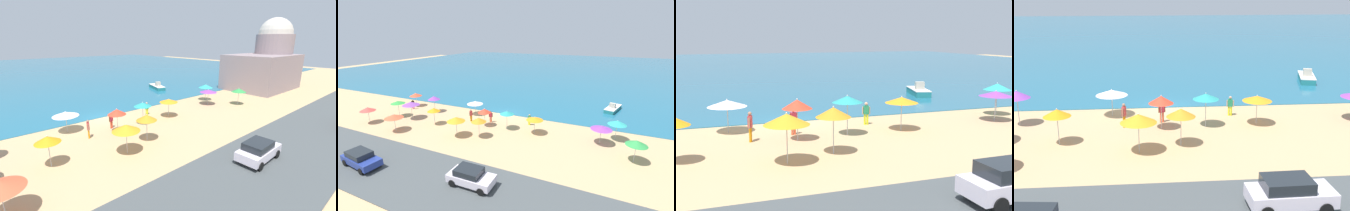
{
  "view_description": "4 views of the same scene",
  "coord_description": "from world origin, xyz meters",
  "views": [
    {
      "loc": [
        -10.43,
        -24.13,
        8.69
      ],
      "look_at": [
        6.95,
        -4.1,
        1.09
      ],
      "focal_mm": 24.0,
      "sensor_mm": 36.0,
      "label": 1
    },
    {
      "loc": [
        13.9,
        -30.33,
        12.08
      ],
      "look_at": [
        0.99,
        -2.04,
        2.17
      ],
      "focal_mm": 24.0,
      "sensor_mm": 36.0,
      "label": 2
    },
    {
      "loc": [
        -6.22,
        -28.96,
        6.17
      ],
      "look_at": [
        2.16,
        -5.5,
        1.95
      ],
      "focal_mm": 45.0,
      "sensor_mm": 36.0,
      "label": 3
    },
    {
      "loc": [
        -1.73,
        -33.8,
        9.9
      ],
      "look_at": [
        0.99,
        -3.11,
        1.06
      ],
      "focal_mm": 45.0,
      "sensor_mm": 36.0,
      "label": 4
    }
  ],
  "objects": [
    {
      "name": "coastal_road",
      "position": [
        0.0,
        -18.0,
        0.03
      ],
      "size": [
        80.0,
        8.0,
        0.06
      ],
      "primitive_type": "cube",
      "color": "#474C4D",
      "rests_on": "ground_plane"
    },
    {
      "name": "beach_umbrella_7",
      "position": [
        15.65,
        -2.75,
        2.21
      ],
      "size": [
        2.11,
        2.11,
        2.53
      ],
      "color": "#B2B2B7",
      "rests_on": "ground_plane"
    },
    {
      "name": "beach_umbrella_8",
      "position": [
        -11.0,
        -3.64,
        2.33
      ],
      "size": [
        1.9,
        1.9,
        2.67
      ],
      "color": "#B2B2B7",
      "rests_on": "ground_plane"
    },
    {
      "name": "beach_umbrella_2",
      "position": [
        -2.22,
        -9.68,
        2.21
      ],
      "size": [
        2.23,
        2.23,
        2.55
      ],
      "color": "#B2B2B7",
      "rests_on": "ground_plane"
    },
    {
      "name": "parked_car_3",
      "position": [
        4.64,
        -17.08,
        0.85
      ],
      "size": [
        3.96,
        1.95,
        1.51
      ],
      "color": "silver",
      "rests_on": "coastal_road"
    },
    {
      "name": "beach_umbrella_1",
      "position": [
        -10.48,
        -11.7,
        2.0
      ],
      "size": [
        2.36,
        2.36,
        2.31
      ],
      "color": "#B2B2B7",
      "rests_on": "ground_plane"
    },
    {
      "name": "bather_2",
      "position": [
        4.82,
        -2.61,
        0.88
      ],
      "size": [
        0.56,
        0.29,
        1.58
      ],
      "color": "yellow",
      "rests_on": "ground_plane"
    },
    {
      "name": "bather_3",
      "position": [
        -0.59,
        -3.85,
        0.93
      ],
      "size": [
        0.54,
        0.33,
        1.66
      ],
      "color": "#EC5D39",
      "rests_on": "ground_plane"
    },
    {
      "name": "beach_umbrella_11",
      "position": [
        14.02,
        -4.59,
        1.99
      ],
      "size": [
        2.36,
        2.36,
        2.24
      ],
      "color": "#B2B2B7",
      "rests_on": "ground_plane"
    },
    {
      "name": "beach_umbrella_15",
      "position": [
        -11.99,
        -7.43,
        2.32
      ],
      "size": [
        2.49,
        2.49,
        2.63
      ],
      "color": "#B2B2B7",
      "rests_on": "ground_plane"
    },
    {
      "name": "skiff_nearshore",
      "position": [
        15.39,
        8.82,
        0.43
      ],
      "size": [
        2.76,
        5.25,
        1.39
      ],
      "color": "#237B7B",
      "rests_on": "sea"
    },
    {
      "name": "beach_umbrella_12",
      "position": [
        -16.08,
        -2.53,
        2.04
      ],
      "size": [
        2.05,
        2.05,
        2.36
      ],
      "color": "#B2B2B7",
      "rests_on": "ground_plane"
    },
    {
      "name": "beach_umbrella_9",
      "position": [
        -4.38,
        -1.91,
        1.89
      ],
      "size": [
        2.47,
        2.47,
        2.17
      ],
      "color": "#B2B2B7",
      "rests_on": "ground_plane"
    },
    {
      "name": "bather_1",
      "position": [
        -3.34,
        -4.74,
        1.01
      ],
      "size": [
        0.32,
        0.55,
        1.79
      ],
      "color": "orange",
      "rests_on": "ground_plane"
    },
    {
      "name": "bather_0",
      "position": [
        -15.3,
        -4.07,
        0.93
      ],
      "size": [
        0.39,
        0.48,
        1.66
      ],
      "color": "#DC61A0",
      "rests_on": "ground_plane"
    },
    {
      "name": "beach_umbrella_4",
      "position": [
        0.42,
        -8.74,
        2.22
      ],
      "size": [
        1.86,
        1.86,
        2.55
      ],
      "color": "#B2B2B7",
      "rests_on": "ground_plane"
    },
    {
      "name": "beach_umbrella_0",
      "position": [
        2.52,
        -5.1,
        2.26
      ],
      "size": [
        1.89,
        1.89,
        2.53
      ],
      "color": "#B2B2B7",
      "rests_on": "ground_plane"
    },
    {
      "name": "beach_umbrella_5",
      "position": [
        -16.18,
        -11.27,
        2.04
      ],
      "size": [
        2.07,
        2.07,
        2.37
      ],
      "color": "#B2B2B7",
      "rests_on": "ground_plane"
    },
    {
      "name": "beach_umbrella_6",
      "position": [
        -14.48,
        -7.59,
        2.25
      ],
      "size": [
        2.08,
        2.08,
        2.51
      ],
      "color": "#B2B2B7",
      "rests_on": "ground_plane"
    },
    {
      "name": "parked_car_2",
      "position": [
        -6.42,
        -18.99,
        0.84
      ],
      "size": [
        4.25,
        2.25,
        1.49
      ],
      "color": "navy",
      "rests_on": "coastal_road"
    },
    {
      "name": "beach_umbrella_13",
      "position": [
        -7.38,
        -7.79,
        2.12
      ],
      "size": [
        1.76,
        1.76,
        2.43
      ],
      "color": "#B2B2B7",
      "rests_on": "ground_plane"
    },
    {
      "name": "beach_umbrella_14",
      "position": [
        17.29,
        -7.37,
        2.09
      ],
      "size": [
        2.03,
        2.03,
        2.41
      ],
      "color": "#B2B2B7",
      "rests_on": "ground_plane"
    },
    {
      "name": "ground_plane",
      "position": [
        0.0,
        0.0,
        0.0
      ],
      "size": [
        160.0,
        160.0,
        0.0
      ],
      "primitive_type": "plane",
      "color": "tan"
    },
    {
      "name": "sea",
      "position": [
        0.0,
        55.0,
        0.03
      ],
      "size": [
        150.0,
        110.0,
        0.05
      ],
      "primitive_type": "cube",
      "color": "#206481",
      "rests_on": "ground_plane"
    },
    {
      "name": "beach_umbrella_3",
      "position": [
        6.29,
        -4.98,
        1.99
      ],
      "size": [
        2.14,
        2.14,
        2.25
      ],
      "color": "#B2B2B7",
      "rests_on": "ground_plane"
    },
    {
      "name": "beach_umbrella_10",
      "position": [
        -0.69,
        -5.39,
        2.17
      ],
      "size": [
        1.77,
        1.77,
        2.52
      ],
      "color": "#B2B2B7",
      "rests_on": "ground_plane"
    }
  ]
}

